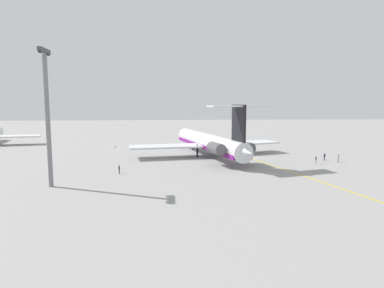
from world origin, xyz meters
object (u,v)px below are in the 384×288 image
main_jetliner (210,142)px  safety_cone_nose (115,147)px  light_mast (47,111)px  ground_crew_near_tail (338,157)px  ground_crew_near_nose (325,156)px  ground_crew_portside (316,159)px  ground_crew_starboard (119,168)px

main_jetliner → safety_cone_nose: size_ratio=78.58×
main_jetliner → safety_cone_nose: bearing=40.2°
main_jetliner → light_mast: light_mast is taller
main_jetliner → safety_cone_nose: 31.78m
ground_crew_near_tail → light_mast: light_mast is taller
ground_crew_near_nose → light_mast: light_mast is taller
light_mast → ground_crew_near_tail: bearing=-72.9°
ground_crew_near_tail → ground_crew_portside: bearing=-149.8°
ground_crew_near_nose → light_mast: size_ratio=0.08×
ground_crew_starboard → light_mast: light_mast is taller
safety_cone_nose → ground_crew_near_nose: bearing=-117.1°
ground_crew_near_nose → light_mast: bearing=104.5°
ground_crew_portside → light_mast: size_ratio=0.08×
ground_crew_near_nose → ground_crew_starboard: (-11.07, 44.60, -0.03)m
ground_crew_near_tail → safety_cone_nose: ground_crew_near_tail is taller
main_jetliner → ground_crew_near_nose: 26.54m
main_jetliner → ground_crew_portside: main_jetliner is taller
safety_cone_nose → ground_crew_starboard: bearing=-170.2°
main_jetliner → ground_crew_near_nose: (-7.62, -25.31, -2.39)m
main_jetliner → ground_crew_near_nose: bearing=-120.9°
ground_crew_near_tail → main_jetliner: bearing=-178.2°
light_mast → main_jetliner: bearing=-46.4°
ground_crew_portside → safety_cone_nose: 55.82m
ground_crew_starboard → ground_crew_near_tail: bearing=-29.8°
main_jetliner → ground_crew_starboard: main_jetliner is taller
ground_crew_portside → safety_cone_nose: size_ratio=2.98×
main_jetliner → ground_crew_portside: (-10.81, -21.85, -2.44)m
ground_crew_starboard → light_mast: size_ratio=0.08×
ground_crew_near_tail → ground_crew_starboard: ground_crew_near_tail is taller
ground_crew_portside → ground_crew_starboard: bearing=-139.5°
main_jetliner → light_mast: bearing=119.5°
safety_cone_nose → ground_crew_portside: bearing=-121.6°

